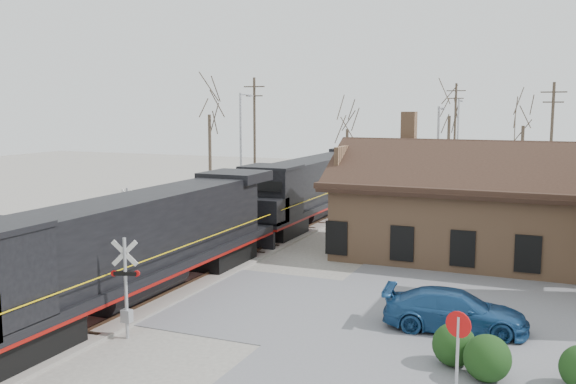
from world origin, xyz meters
name	(u,v)px	position (x,y,z in m)	size (l,w,h in m)	color
ground	(164,290)	(0.00, 0.00, 0.00)	(140.00, 140.00, 0.00)	#A8A297
road	(164,289)	(0.00, 0.00, 0.01)	(60.00, 9.00, 0.03)	slate
track_main	(292,230)	(0.00, 15.00, 0.07)	(3.40, 90.00, 0.24)	#A8A297
track_siding	(232,225)	(-4.50, 15.00, 0.07)	(3.40, 90.00, 0.24)	#A8A297
depot	(474,214)	(11.99, 12.00, 2.41)	(15.20, 9.31, 7.90)	#A17653
locomotive_lead	(127,248)	(0.00, -2.55, 2.46)	(3.15, 21.09, 4.68)	black
locomotive_trailing	(312,187)	(0.00, 18.81, 2.46)	(3.15, 21.09, 4.43)	black
crossbuck_near	(126,291)	(2.28, -5.66, 1.74)	(1.01, 0.42, 3.65)	#A5A8AD
crossbuck_far	(128,223)	(-5.72, 5.12, 1.78)	(1.05, 0.37, 3.75)	#A5A8AD
do_not_enter_sign	(458,339)	(13.78, -5.99, 1.75)	(0.74, 0.28, 2.56)	#A5A8AD
parked_car	(455,311)	(12.89, -0.31, 0.75)	(2.11, 5.20, 1.51)	navy
hedge_a	(454,345)	(13.35, -3.60, 0.69)	(1.38, 1.38, 1.38)	black
hedge_b	(487,358)	(14.44, -4.39, 0.71)	(1.42, 1.42, 1.42)	black
streetlight_a	(242,148)	(-5.80, 19.16, 5.13)	(0.25, 2.04, 9.19)	#A5A8AD
streetlight_b	(438,157)	(8.24, 22.08, 4.64)	(0.25, 2.04, 8.21)	#A5A8AD
streetlight_c	(458,142)	(7.60, 35.80, 4.97)	(0.25, 2.04, 8.87)	#A5A8AD
utility_pole_a	(255,136)	(-8.83, 27.62, 5.59)	(2.00, 0.24, 10.72)	#382D23
utility_pole_b	(455,131)	(5.70, 46.68, 5.56)	(2.00, 0.24, 10.66)	#382D23
utility_pole_c	(551,142)	(15.47, 32.60, 5.30)	(2.00, 0.24, 10.15)	#382D23
tree_a	(209,102)	(-14.88, 30.21, 8.66)	(4.96, 4.96, 12.15)	#382D23
tree_b	(347,120)	(-4.38, 40.55, 6.82)	(3.91, 3.91, 9.59)	#382D23
tree_c	(450,104)	(5.33, 45.08, 8.43)	(4.83, 4.83, 11.84)	#382D23
tree_d	(524,115)	(12.79, 42.13, 7.41)	(4.25, 4.25, 10.40)	#382D23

